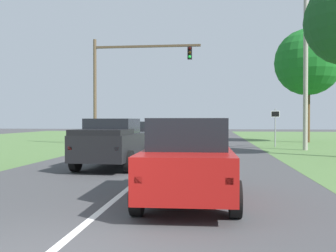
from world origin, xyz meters
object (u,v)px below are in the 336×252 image
Objects in this scene: pickup_truck_lead at (114,142)px; traffic_light at (122,75)px; oak_tree_right at (308,62)px; red_suv_near at (189,158)px; utility_pole_right at (306,69)px; crossing_suv_far at (134,132)px; keep_moving_sign at (275,123)px.

traffic_light reaches higher than pickup_truck_lead.
oak_tree_right reaches higher than pickup_truck_lead.
utility_pole_right is (6.28, 15.73, 3.99)m from red_suv_near.
keep_moving_sign is at bearing -13.12° from crossing_suv_far.
keep_moving_sign is at bearing 117.34° from utility_pole_right.
oak_tree_right is at bearing 19.54° from traffic_light.
pickup_truck_lead is at bearing -134.07° from utility_pole_right.
crossing_suv_far is at bearing 104.88° from red_suv_near.
red_suv_near is 6.71m from pickup_truck_lead.
traffic_light is 3.04× the size of keep_moving_sign.
oak_tree_right reaches higher than keep_moving_sign.
utility_pole_right reaches higher than oak_tree_right.
red_suv_near is 0.96× the size of pickup_truck_lead.
traffic_light reaches higher than keep_moving_sign.
traffic_light is 12.82m from utility_pole_right.
crossing_suv_far is (0.54, 1.71, -4.30)m from traffic_light.
crossing_suv_far is 13.51m from utility_pole_right.
pickup_truck_lead is 14.23m from traffic_light.
traffic_light reaches higher than red_suv_near.
keep_moving_sign reaches higher than red_suv_near.
traffic_light is at bearing -107.35° from crossing_suv_far.
red_suv_near is 0.59× the size of traffic_light.
red_suv_near is at bearing -109.20° from oak_tree_right.
keep_moving_sign is (10.97, -0.72, -3.54)m from traffic_light.
keep_moving_sign reaches higher than pickup_truck_lead.
utility_pole_right reaches higher than red_suv_near.
red_suv_near is 20.52m from traffic_light.
traffic_light is 1.67× the size of crossing_suv_far.
traffic_light is at bearing -160.46° from oak_tree_right.
traffic_light is 4.66m from crossing_suv_far.
keep_moving_sign is at bearing 56.94° from pickup_truck_lead.
traffic_light reaches higher than crossing_suv_far.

